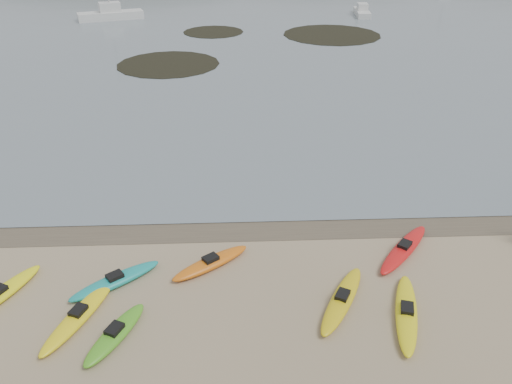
{
  "coord_description": "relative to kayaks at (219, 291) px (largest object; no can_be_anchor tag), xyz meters",
  "views": [
    {
      "loc": [
        -0.78,
        -17.86,
        11.67
      ],
      "look_at": [
        0.0,
        0.0,
        1.5
      ],
      "focal_mm": 35.0,
      "sensor_mm": 36.0,
      "label": 1
    }
  ],
  "objects": [
    {
      "name": "ground",
      "position": [
        1.46,
        4.54,
        -0.17
      ],
      "size": [
        600.0,
        600.0,
        0.0
      ],
      "primitive_type": "plane",
      "color": "tan",
      "rests_on": "ground"
    },
    {
      "name": "wet_sand",
      "position": [
        1.46,
        4.24,
        -0.17
      ],
      "size": [
        60.0,
        60.0,
        0.0
      ],
      "primitive_type": "plane",
      "color": "brown",
      "rests_on": "ground"
    },
    {
      "name": "kayaks",
      "position": [
        0.0,
        0.0,
        0.0
      ],
      "size": [
        17.32,
        7.21,
        0.34
      ],
      "color": "yellow",
      "rests_on": "ground"
    },
    {
      "name": "kelp_mats",
      "position": [
        3.22,
        37.18,
        -0.14
      ],
      "size": [
        25.62,
        20.39,
        0.04
      ],
      "color": "black",
      "rests_on": "water"
    }
  ]
}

